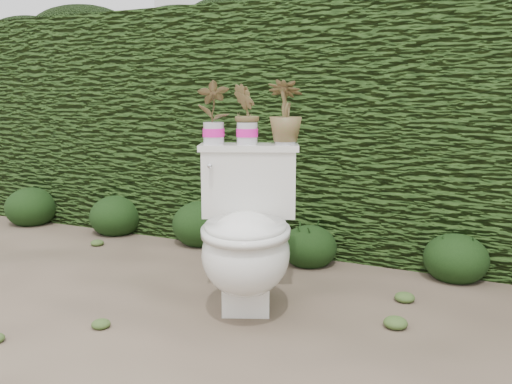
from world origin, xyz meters
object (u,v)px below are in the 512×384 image
at_px(potted_plant_left, 213,114).
at_px(potted_plant_center, 247,116).
at_px(potted_plant_right, 286,114).
at_px(toilet, 247,237).

xyz_separation_m(potted_plant_left, potted_plant_center, (0.16, 0.07, -0.01)).
distance_m(potted_plant_left, potted_plant_center, 0.17).
xyz_separation_m(potted_plant_left, potted_plant_right, (0.33, 0.14, 0.00)).
xyz_separation_m(potted_plant_center, potted_plant_right, (0.18, 0.08, 0.01)).
height_order(toilet, potted_plant_center, potted_plant_center).
relative_size(potted_plant_left, potted_plant_right, 1.00).
xyz_separation_m(toilet, potted_plant_right, (0.07, 0.29, 0.57)).
height_order(potted_plant_left, potted_plant_right, potted_plant_right).
relative_size(toilet, potted_plant_left, 2.65).
height_order(toilet, potted_plant_left, potted_plant_left).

